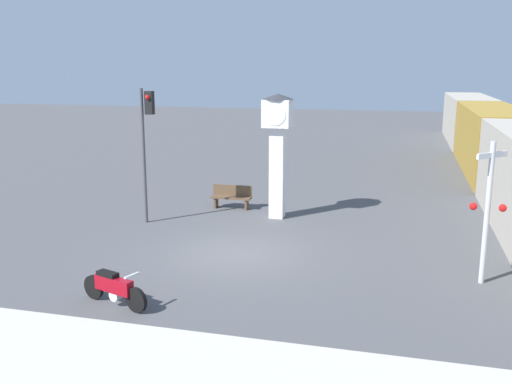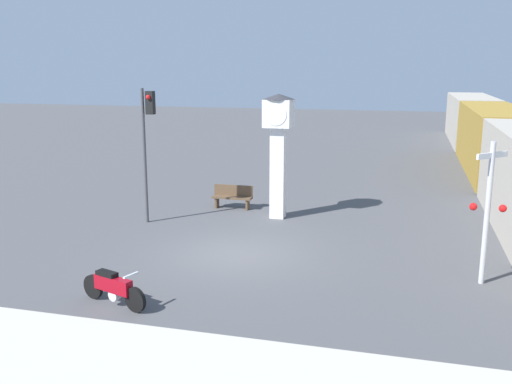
% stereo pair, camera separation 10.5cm
% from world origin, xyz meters
% --- Properties ---
extents(ground_plane, '(120.00, 120.00, 0.00)m').
position_xyz_m(ground_plane, '(0.00, 0.00, 0.00)').
color(ground_plane, '#4C4C4F').
extents(motorcycle, '(1.95, 0.79, 0.90)m').
position_xyz_m(motorcycle, '(-1.72, -4.35, 0.43)').
color(motorcycle, black).
rests_on(motorcycle, ground_plane).
extents(clock_tower, '(1.20, 1.20, 4.59)m').
position_xyz_m(clock_tower, '(0.25, 4.53, 3.05)').
color(clock_tower, white).
rests_on(clock_tower, ground_plane).
extents(freight_train, '(2.80, 38.40, 3.40)m').
position_xyz_m(freight_train, '(9.28, 17.05, 1.70)').
color(freight_train, '#ADA393').
rests_on(freight_train, ground_plane).
extents(traffic_light, '(0.50, 0.35, 4.82)m').
position_xyz_m(traffic_light, '(-4.06, 2.64, 3.28)').
color(traffic_light, '#47474C').
rests_on(traffic_light, ground_plane).
extents(railroad_crossing_signal, '(0.90, 0.82, 3.73)m').
position_xyz_m(railroad_crossing_signal, '(6.88, -0.61, 2.04)').
color(railroad_crossing_signal, '#B7B7BC').
rests_on(railroad_crossing_signal, ground_plane).
extents(bench, '(1.60, 0.44, 0.92)m').
position_xyz_m(bench, '(-1.81, 5.45, 0.49)').
color(bench, brown).
rests_on(bench, ground_plane).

